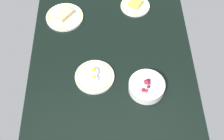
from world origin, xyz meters
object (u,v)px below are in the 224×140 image
at_px(plate_sandwich, 65,16).
at_px(bowl_berries, 147,86).
at_px(plate_cheese, 135,5).
at_px(plate_eggs, 95,76).

distance_m(plate_sandwich, bowl_berries, 0.64).
distance_m(bowl_berries, plate_cheese, 0.56).
bearing_deg(bowl_berries, plate_cheese, 1.69).
height_order(bowl_berries, plate_cheese, bowl_berries).
xyz_separation_m(bowl_berries, plate_cheese, (0.56, 0.02, -0.02)).
bearing_deg(plate_cheese, bowl_berries, -178.31).
height_order(bowl_berries, plate_eggs, bowl_berries).
bearing_deg(bowl_berries, plate_sandwich, 41.32).
distance_m(bowl_berries, plate_eggs, 0.26).
relative_size(bowl_berries, plate_cheese, 1.03).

